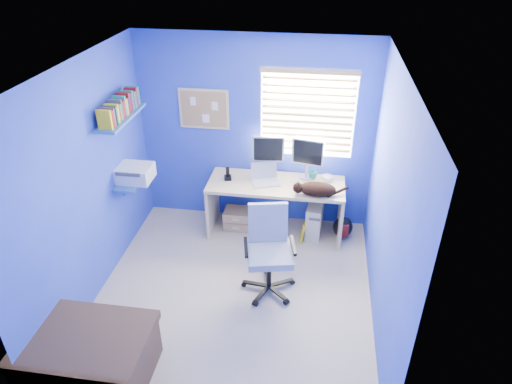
# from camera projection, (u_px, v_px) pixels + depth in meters

# --- Properties ---
(floor) EXTENTS (3.00, 3.20, 0.00)m
(floor) POSITION_uv_depth(u_px,v_px,m) (234.00, 293.00, 5.09)
(floor) COLOR #C3B09C
(floor) RESTS_ON ground
(ceiling) EXTENTS (3.00, 3.20, 0.00)m
(ceiling) POSITION_uv_depth(u_px,v_px,m) (227.00, 71.00, 3.82)
(ceiling) COLOR white
(ceiling) RESTS_ON wall_back
(wall_back) EXTENTS (3.00, 0.01, 2.50)m
(wall_back) POSITION_uv_depth(u_px,v_px,m) (255.00, 134.00, 5.82)
(wall_back) COLOR blue
(wall_back) RESTS_ON ground
(wall_front) EXTENTS (3.00, 0.01, 2.50)m
(wall_front) POSITION_uv_depth(u_px,v_px,m) (186.00, 319.00, 3.09)
(wall_front) COLOR blue
(wall_front) RESTS_ON ground
(wall_left) EXTENTS (0.01, 3.20, 2.50)m
(wall_left) POSITION_uv_depth(u_px,v_px,m) (87.00, 187.00, 4.64)
(wall_left) COLOR blue
(wall_left) RESTS_ON ground
(wall_right) EXTENTS (0.01, 3.20, 2.50)m
(wall_right) POSITION_uv_depth(u_px,v_px,m) (388.00, 210.00, 4.27)
(wall_right) COLOR blue
(wall_right) RESTS_ON ground
(desk) EXTENTS (1.72, 0.65, 0.74)m
(desk) POSITION_uv_depth(u_px,v_px,m) (275.00, 208.00, 5.93)
(desk) COLOR tan
(desk) RESTS_ON floor
(laptop) EXTENTS (0.40, 0.35, 0.22)m
(laptop) POSITION_uv_depth(u_px,v_px,m) (266.00, 175.00, 5.69)
(laptop) COLOR silver
(laptop) RESTS_ON desk
(monitor_left) EXTENTS (0.41, 0.15, 0.54)m
(monitor_left) POSITION_uv_depth(u_px,v_px,m) (268.00, 156.00, 5.81)
(monitor_left) COLOR silver
(monitor_left) RESTS_ON desk
(monitor_right) EXTENTS (0.42, 0.20, 0.54)m
(monitor_right) POSITION_uv_depth(u_px,v_px,m) (307.00, 159.00, 5.73)
(monitor_right) COLOR silver
(monitor_right) RESTS_ON desk
(phone) EXTENTS (0.11, 0.13, 0.17)m
(phone) POSITION_uv_depth(u_px,v_px,m) (228.00, 173.00, 5.79)
(phone) COLOR black
(phone) RESTS_ON desk
(mug) EXTENTS (0.10, 0.09, 0.10)m
(mug) POSITION_uv_depth(u_px,v_px,m) (313.00, 175.00, 5.82)
(mug) COLOR #248A73
(mug) RESTS_ON desk
(cd_spindle) EXTENTS (0.13, 0.13, 0.07)m
(cd_spindle) POSITION_uv_depth(u_px,v_px,m) (327.00, 178.00, 5.78)
(cd_spindle) COLOR silver
(cd_spindle) RESTS_ON desk
(cat) EXTENTS (0.47, 0.29, 0.16)m
(cat) POSITION_uv_depth(u_px,v_px,m) (317.00, 189.00, 5.46)
(cat) COLOR black
(cat) RESTS_ON desk
(tower_pc) EXTENTS (0.23, 0.45, 0.45)m
(tower_pc) POSITION_uv_depth(u_px,v_px,m) (314.00, 218.00, 5.98)
(tower_pc) COLOR beige
(tower_pc) RESTS_ON floor
(drawer_boxes) EXTENTS (0.35, 0.28, 0.27)m
(drawer_boxes) POSITION_uv_depth(u_px,v_px,m) (238.00, 218.00, 6.15)
(drawer_boxes) COLOR tan
(drawer_boxes) RESTS_ON floor
(yellow_book) EXTENTS (0.03, 0.17, 0.24)m
(yellow_book) POSITION_uv_depth(u_px,v_px,m) (303.00, 233.00, 5.88)
(yellow_book) COLOR yellow
(yellow_book) RESTS_ON floor
(backpack) EXTENTS (0.26, 0.20, 0.30)m
(backpack) POSITION_uv_depth(u_px,v_px,m) (343.00, 227.00, 5.94)
(backpack) COLOR black
(backpack) RESTS_ON floor
(bed_corner) EXTENTS (1.05, 0.75, 0.51)m
(bed_corner) POSITION_uv_depth(u_px,v_px,m) (89.00, 357.00, 4.04)
(bed_corner) COLOR #4E3224
(bed_corner) RESTS_ON floor
(office_chair) EXTENTS (0.69, 0.69, 0.99)m
(office_chair) POSITION_uv_depth(u_px,v_px,m) (269.00, 261.00, 5.00)
(office_chair) COLOR black
(office_chair) RESTS_ON floor
(window_blinds) EXTENTS (1.15, 0.05, 1.10)m
(window_blinds) POSITION_uv_depth(u_px,v_px,m) (307.00, 115.00, 5.56)
(window_blinds) COLOR white
(window_blinds) RESTS_ON ground
(corkboard) EXTENTS (0.64, 0.02, 0.52)m
(corkboard) POSITION_uv_depth(u_px,v_px,m) (204.00, 109.00, 5.73)
(corkboard) COLOR tan
(corkboard) RESTS_ON ground
(wall_shelves) EXTENTS (0.42, 0.90, 1.05)m
(wall_shelves) POSITION_uv_depth(u_px,v_px,m) (126.00, 141.00, 5.17)
(wall_shelves) COLOR #315BA8
(wall_shelves) RESTS_ON ground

